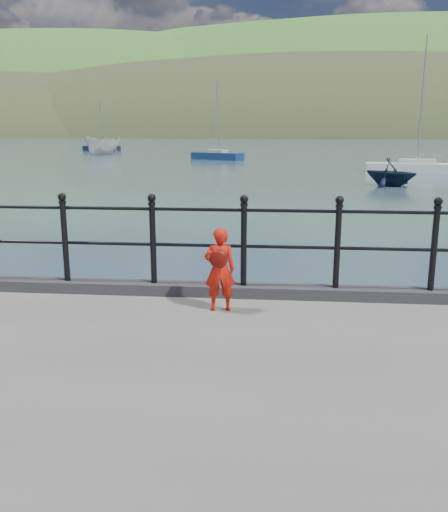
# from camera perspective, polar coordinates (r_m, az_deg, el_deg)

# --- Properties ---
(ground) EXTENTS (600.00, 600.00, 0.00)m
(ground) POSITION_cam_1_polar(r_m,az_deg,el_deg) (7.77, -2.45, -10.79)
(ground) COLOR #2D4251
(ground) RESTS_ON ground
(kerb) EXTENTS (60.00, 0.30, 0.15)m
(kerb) POSITION_cam_1_polar(r_m,az_deg,el_deg) (7.25, -2.70, -3.50)
(kerb) COLOR #28282B
(kerb) RESTS_ON quay
(railing) EXTENTS (18.11, 0.11, 1.20)m
(railing) POSITION_cam_1_polar(r_m,az_deg,el_deg) (7.07, -2.76, 2.31)
(railing) COLOR black
(railing) RESTS_ON kerb
(far_shore) EXTENTS (830.00, 200.00, 156.00)m
(far_shore) POSITION_cam_1_polar(r_m,az_deg,el_deg) (250.57, 14.05, 7.10)
(far_shore) COLOR #333A21
(far_shore) RESTS_ON ground
(child) EXTENTS (0.41, 0.34, 1.02)m
(child) POSITION_cam_1_polar(r_m,az_deg,el_deg) (6.51, -0.46, -1.37)
(child) COLOR red
(child) RESTS_ON quay
(launch_white) EXTENTS (4.26, 6.07, 2.20)m
(launch_white) POSITION_cam_1_polar(r_m,az_deg,el_deg) (66.25, -12.66, 11.28)
(launch_white) COLOR beige
(launch_white) RESTS_ON ground
(launch_navy) EXTENTS (3.92, 3.87, 1.57)m
(launch_navy) POSITION_cam_1_polar(r_m,az_deg,el_deg) (31.52, 17.15, 8.45)
(launch_navy) COLOR black
(launch_navy) RESTS_ON ground
(sailboat_port) EXTENTS (5.54, 3.97, 7.86)m
(sailboat_port) POSITION_cam_1_polar(r_m,az_deg,el_deg) (55.33, -0.72, 10.45)
(sailboat_port) COLOR navy
(sailboat_port) RESTS_ON ground
(sailboat_near) EXTENTS (7.16, 3.00, 9.45)m
(sailboat_near) POSITION_cam_1_polar(r_m,az_deg,el_deg) (41.12, 19.60, 8.67)
(sailboat_near) COLOR silver
(sailboat_near) RESTS_ON ground
(sailboat_left) EXTENTS (5.10, 2.05, 7.22)m
(sailboat_left) POSITION_cam_1_polar(r_m,az_deg,el_deg) (78.07, -12.76, 10.99)
(sailboat_left) COLOR black
(sailboat_left) RESTS_ON ground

